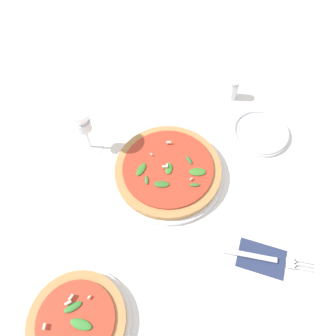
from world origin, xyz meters
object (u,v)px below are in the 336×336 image
object	(u,v)px
wine_glass	(82,121)
shaker_pepper	(233,90)
pizza_personal_side	(77,321)
pizza_arugula_main	(168,171)
side_plate_white	(260,132)
fork	(265,258)

from	to	relation	value
wine_glass	shaker_pepper	bearing A→B (deg)	25.69
pizza_personal_side	shaker_pepper	world-z (taller)	shaker_pepper
pizza_arugula_main	pizza_personal_side	size ratio (longest dim) A/B	1.34
pizza_arugula_main	wine_glass	bearing A→B (deg)	159.15
side_plate_white	wine_glass	bearing A→B (deg)	-173.53
shaker_pepper	fork	bearing A→B (deg)	-85.98
pizza_personal_side	pizza_arugula_main	bearing A→B (deg)	63.76
side_plate_white	shaker_pepper	size ratio (longest dim) A/B	2.54
side_plate_white	shaker_pepper	distance (m)	0.17
fork	side_plate_white	distance (m)	0.38
pizza_personal_side	fork	bearing A→B (deg)	19.00
side_plate_white	fork	bearing A→B (deg)	-95.56
fork	shaker_pepper	world-z (taller)	shaker_pepper
pizza_arugula_main	side_plate_white	world-z (taller)	pizza_arugula_main
fork	shaker_pepper	xyz separation A→B (m)	(-0.04, 0.52, 0.03)
wine_glass	side_plate_white	size ratio (longest dim) A/B	0.99
pizza_arugula_main	fork	bearing A→B (deg)	-44.71
pizza_arugula_main	fork	size ratio (longest dim) A/B	1.44
pizza_arugula_main	fork	xyz separation A→B (m)	(0.23, -0.23, -0.01)
pizza_personal_side	fork	size ratio (longest dim) A/B	1.07
fork	side_plate_white	size ratio (longest dim) A/B	1.26
pizza_arugula_main	shaker_pepper	distance (m)	0.35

